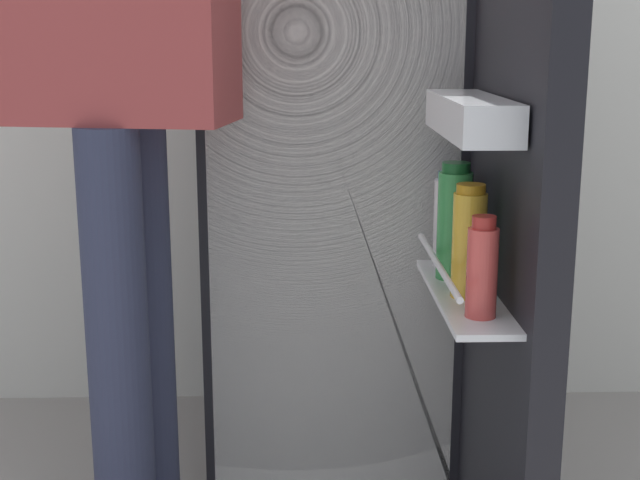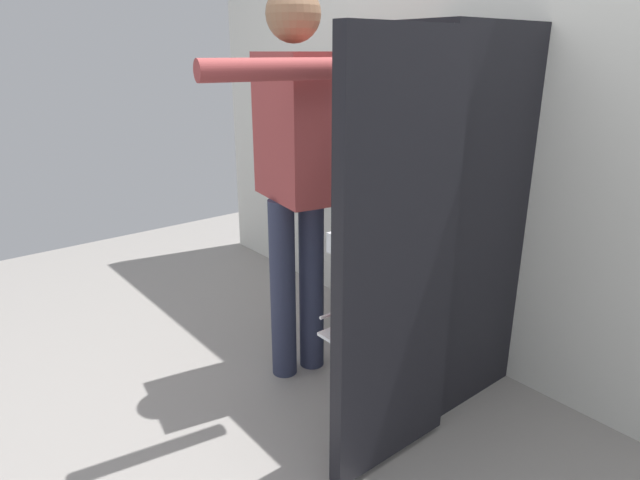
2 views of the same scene
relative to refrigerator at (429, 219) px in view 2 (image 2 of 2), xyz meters
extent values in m
plane|color=gray|center=(-0.03, -0.48, -0.81)|extent=(6.04, 6.04, 0.00)
cube|color=silver|center=(-0.03, 0.40, 0.48)|extent=(4.40, 0.10, 2.57)
cube|color=black|center=(-0.03, 0.06, 0.00)|extent=(0.58, 0.58, 1.61)
cube|color=white|center=(-0.03, -0.23, 0.00)|extent=(0.54, 0.01, 1.57)
cube|color=white|center=(-0.03, -0.18, -0.05)|extent=(0.50, 0.09, 0.01)
cube|color=black|center=(0.29, -0.51, 0.00)|extent=(0.06, 0.55, 1.56)
cube|color=white|center=(0.20, -0.51, -0.24)|extent=(0.11, 0.48, 0.01)
cylinder|color=silver|center=(0.15, -0.51, -0.18)|extent=(0.01, 0.46, 0.01)
cube|color=white|center=(0.20, -0.51, 0.09)|extent=(0.10, 0.41, 0.07)
cylinder|color=gold|center=(0.20, -0.54, -0.14)|extent=(0.06, 0.06, 0.19)
cylinder|color=#BC8419|center=(0.20, -0.54, -0.03)|extent=(0.05, 0.05, 0.02)
cylinder|color=green|center=(0.20, -0.41, -0.13)|extent=(0.07, 0.07, 0.21)
cylinder|color=#195B28|center=(0.20, -0.41, -0.01)|extent=(0.06, 0.06, 0.02)
cylinder|color=#DB4C47|center=(0.21, -0.66, -0.16)|extent=(0.05, 0.05, 0.15)
cylinder|color=#B22D28|center=(0.21, -0.66, -0.07)|extent=(0.04, 0.04, 0.02)
cylinder|color=white|center=(0.21, -0.31, -0.14)|extent=(0.07, 0.07, 0.18)
cylinder|color=#335BB2|center=(0.21, -0.31, -0.05)|extent=(0.06, 0.06, 0.02)
cylinder|color=red|center=(0.09, -0.18, 0.00)|extent=(0.08, 0.08, 0.09)
cylinder|color=#2D334C|center=(-0.43, -0.32, -0.37)|extent=(0.12, 0.12, 0.88)
cylinder|color=#2D334C|center=(-0.46, -0.47, -0.37)|extent=(0.12, 0.12, 0.88)
cube|color=#9E3D3D|center=(-0.44, -0.40, 0.39)|extent=(0.46, 0.29, 0.62)
sphere|color=#936B4C|center=(-0.44, -0.40, 0.84)|extent=(0.23, 0.23, 0.23)
cylinder|color=#9E3D3D|center=(-0.41, -0.19, 0.36)|extent=(0.08, 0.08, 0.59)
cylinder|color=#9E3D3D|center=(-0.19, -0.66, 0.64)|extent=(0.18, 0.59, 0.08)
camera|label=1|loc=(-0.11, -2.09, 0.24)|focal=49.59mm
camera|label=2|loc=(1.47, -1.81, 0.70)|focal=30.53mm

